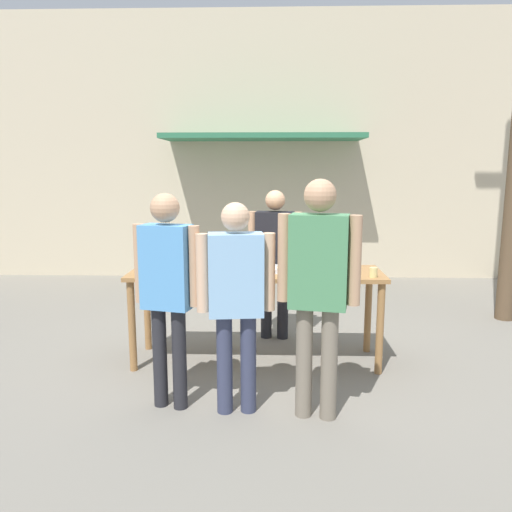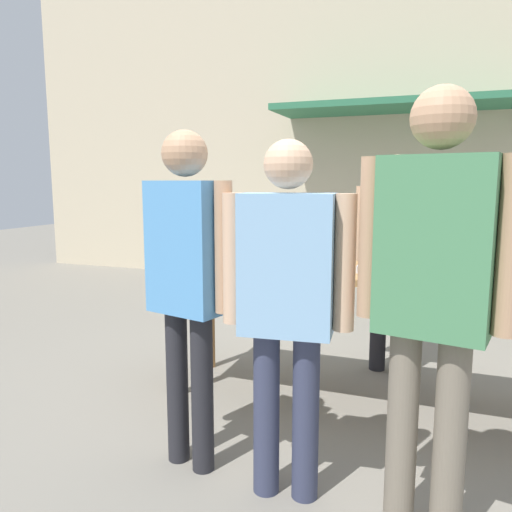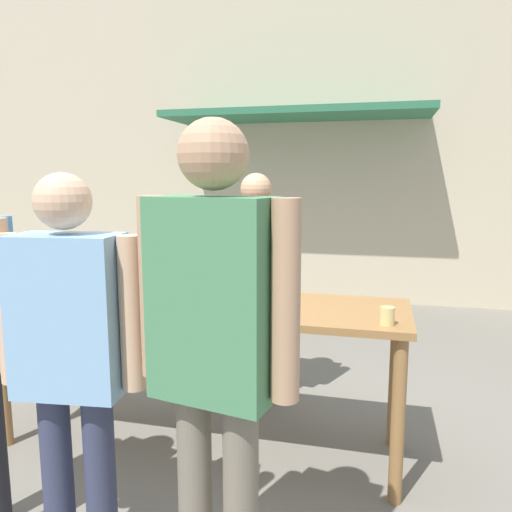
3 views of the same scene
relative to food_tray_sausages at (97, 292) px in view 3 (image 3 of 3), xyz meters
The scene contains 11 objects.
ground_plane 1.14m from the food_tray_sausages, ahead, with size 24.00×24.00×0.00m, color slate.
building_facade_back 4.24m from the food_tray_sausages, 80.44° to the left, with size 12.00×1.11×4.50m.
serving_table 0.68m from the food_tray_sausages, ahead, with size 2.45×0.71×0.92m.
food_tray_sausages is the anchor object (origin of this frame).
food_tray_buns 0.90m from the food_tray_sausages, ahead, with size 0.38×0.27×0.05m.
condiment_jar_mustard 0.49m from the food_tray_sausages, 149.97° to the right, with size 0.07×0.07×0.08m.
condiment_jar_ketchup 0.39m from the food_tray_sausages, 145.14° to the right, with size 0.07×0.07×0.08m.
beer_cup 1.77m from the food_tray_sausages, ahead, with size 0.07×0.07×0.09m.
person_server_behind_table 1.10m from the food_tray_sausages, 38.66° to the left, with size 0.60×0.28×1.67m.
person_customer_with_cup 1.64m from the food_tray_sausages, 44.35° to the right, with size 0.61×0.31×1.83m.
person_customer_waiting_in_line 1.21m from the food_tray_sausages, 62.92° to the right, with size 0.60×0.27×1.66m.
Camera 3 is at (1.04, -2.71, 1.63)m, focal length 35.00 mm.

